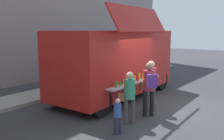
{
  "coord_description": "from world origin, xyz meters",
  "views": [
    {
      "loc": [
        -8.15,
        -3.8,
        2.8
      ],
      "look_at": [
        -0.6,
        1.92,
        1.3
      ],
      "focal_mm": 39.94,
      "sensor_mm": 36.0,
      "label": 1
    }
  ],
  "objects_px": {
    "trash_bin": "(121,70)",
    "customer_mid_with_backpack": "(149,84)",
    "food_truck_main": "(116,61)",
    "customer_front_ordering": "(150,81)",
    "customer_rear_waiting": "(129,93)",
    "child_near_queue": "(118,113)"
  },
  "relations": [
    {
      "from": "trash_bin",
      "to": "customer_mid_with_backpack",
      "type": "bearing_deg",
      "value": -137.36
    },
    {
      "from": "trash_bin",
      "to": "customer_rear_waiting",
      "type": "distance_m",
      "value": 7.48
    },
    {
      "from": "trash_bin",
      "to": "customer_mid_with_backpack",
      "type": "height_order",
      "value": "customer_mid_with_backpack"
    },
    {
      "from": "food_truck_main",
      "to": "customer_front_ordering",
      "type": "height_order",
      "value": "food_truck_main"
    },
    {
      "from": "food_truck_main",
      "to": "child_near_queue",
      "type": "distance_m",
      "value": 4.02
    },
    {
      "from": "food_truck_main",
      "to": "customer_front_ordering",
      "type": "relative_size",
      "value": 3.5
    },
    {
      "from": "trash_bin",
      "to": "customer_rear_waiting",
      "type": "xyz_separation_m",
      "value": [
        -5.97,
        -4.47,
        0.49
      ]
    },
    {
      "from": "customer_mid_with_backpack",
      "to": "child_near_queue",
      "type": "xyz_separation_m",
      "value": [
        -1.78,
        -0.03,
        -0.49
      ]
    },
    {
      "from": "food_truck_main",
      "to": "child_near_queue",
      "type": "xyz_separation_m",
      "value": [
        -3.14,
        -2.33,
        -0.93
      ]
    },
    {
      "from": "customer_front_ordering",
      "to": "child_near_queue",
      "type": "xyz_separation_m",
      "value": [
        -2.37,
        -0.31,
        -0.45
      ]
    },
    {
      "from": "customer_mid_with_backpack",
      "to": "child_near_queue",
      "type": "distance_m",
      "value": 1.85
    },
    {
      "from": "trash_bin",
      "to": "customer_front_ordering",
      "type": "bearing_deg",
      "value": -135.59
    },
    {
      "from": "customer_mid_with_backpack",
      "to": "customer_front_ordering",
      "type": "bearing_deg",
      "value": -22.45
    },
    {
      "from": "trash_bin",
      "to": "food_truck_main",
      "type": "bearing_deg",
      "value": -147.75
    },
    {
      "from": "trash_bin",
      "to": "customer_front_ordering",
      "type": "relative_size",
      "value": 0.52
    },
    {
      "from": "food_truck_main",
      "to": "customer_mid_with_backpack",
      "type": "height_order",
      "value": "food_truck_main"
    },
    {
      "from": "food_truck_main",
      "to": "child_near_queue",
      "type": "height_order",
      "value": "food_truck_main"
    },
    {
      "from": "child_near_queue",
      "to": "customer_front_ordering",
      "type": "bearing_deg",
      "value": -29.59
    },
    {
      "from": "child_near_queue",
      "to": "customer_rear_waiting",
      "type": "bearing_deg",
      "value": -24.61
    },
    {
      "from": "trash_bin",
      "to": "child_near_queue",
      "type": "height_order",
      "value": "child_near_queue"
    },
    {
      "from": "food_truck_main",
      "to": "customer_front_ordering",
      "type": "bearing_deg",
      "value": -112.61
    },
    {
      "from": "child_near_queue",
      "to": "food_truck_main",
      "type": "bearing_deg",
      "value": -0.28
    }
  ]
}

